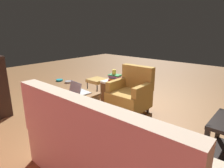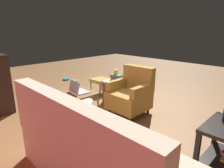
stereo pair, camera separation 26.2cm
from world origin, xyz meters
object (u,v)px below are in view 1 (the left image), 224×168
laptop_desk (81,96)px  book_stack_hamper (115,77)px  ottoman (97,81)px  yellow_mug (114,72)px  pet_bowl_steel (68,82)px  wicker_hamper (115,91)px  armchair (131,94)px  pet_bowl_teal (59,80)px  laptop (79,91)px  couch (109,155)px  tv_remote (114,79)px

laptop_desk → book_stack_hamper: 1.01m
ottoman → book_stack_hamper: bearing=165.8°
yellow_mug → pet_bowl_steel: 2.14m
wicker_hamper → pet_bowl_steel: bearing=-7.9°
armchair → laptop_desk: bearing=58.7°
armchair → ottoman: 1.34m
wicker_hamper → pet_bowl_teal: 2.43m
pet_bowl_steel → pet_bowl_teal: same height
book_stack_hamper → pet_bowl_teal: book_stack_hamper is taller
armchair → book_stack_hamper: size_ratio=3.30×
book_stack_hamper → yellow_mug: yellow_mug is taller
laptop → yellow_mug: yellow_mug is taller
armchair → pet_bowl_steel: 2.66m
couch → laptop: bearing=-29.4°
laptop_desk → wicker_hamper: (0.07, -1.00, -0.18)m
couch → laptop: couch is taller
laptop_desk → laptop: bearing=83.0°
ottoman → pet_bowl_teal: (1.68, -0.04, -0.29)m
book_stack_hamper → armchair: bearing=160.9°
pet_bowl_steel → tv_remote: bearing=174.1°
book_stack_hamper → tv_remote: bearing=-39.8°
tv_remote → ottoman: size_ratio=0.40×
couch → yellow_mug: 2.36m
laptop_desk → pet_bowl_steel: (2.11, -1.28, -0.40)m
book_stack_hamper → yellow_mug: 0.12m
armchair → ottoman: bearing=-16.4°
couch → laptop_desk: couch is taller
laptop_desk → couch: bearing=149.2°
laptop_desk → pet_bowl_teal: size_ratio=2.80×
couch → pet_bowl_teal: (3.86, -2.04, -0.31)m
book_stack_hamper → ottoman: bearing=-14.2°
laptop_desk → book_stack_hamper: (0.07, -1.00, 0.13)m
tv_remote → laptop: bearing=80.0°
book_stack_hamper → yellow_mug: bearing=11.9°
ottoman → pet_bowl_steel: ottoman is taller
wicker_hamper → yellow_mug: 0.43m
laptop → wicker_hamper: (0.07, -1.04, -0.29)m
book_stack_hamper → pet_bowl_teal: size_ratio=1.32×
laptop → tv_remote: (0.17, -1.12, -0.04)m
pet_bowl_steel → pet_bowl_teal: size_ratio=1.00×
tv_remote → pet_bowl_teal: 2.36m
laptop_desk → tv_remote: 1.09m
yellow_mug → tv_remote: (0.08, -0.09, -0.18)m
tv_remote → pet_bowl_teal: tv_remote is taller
laptop_desk → pet_bowl_steel: 2.50m
wicker_hamper → yellow_mug: yellow_mug is taller
laptop_desk → wicker_hamper: bearing=-85.9°
laptop_desk → yellow_mug: 1.03m
laptop_desk → laptop: size_ratio=1.61×
wicker_hamper → ottoman: size_ratio=1.20×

